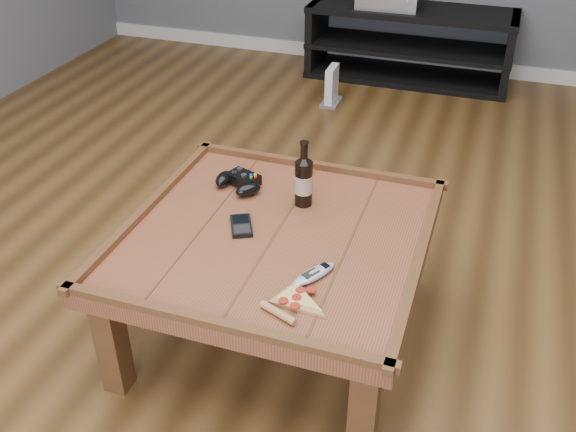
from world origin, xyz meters
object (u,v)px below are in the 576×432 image
(coffee_table, at_px, (276,248))
(game_console, at_px, (332,87))
(game_controller, at_px, (239,182))
(pizza_slice, at_px, (294,301))
(beer_bottle, at_px, (304,180))
(smartphone, at_px, (241,226))
(media_console, at_px, (409,45))
(remote_control, at_px, (314,274))

(coffee_table, bearing_deg, game_console, 100.20)
(game_controller, relative_size, pizza_slice, 0.78)
(beer_bottle, bearing_deg, smartphone, -125.48)
(coffee_table, height_order, game_console, coffee_table)
(media_console, distance_m, game_console, 0.73)
(pizza_slice, distance_m, smartphone, 0.43)
(pizza_slice, xyz_separation_m, remote_control, (0.02, 0.14, 0.00))
(game_controller, height_order, pizza_slice, game_controller)
(pizza_slice, distance_m, remote_control, 0.14)
(coffee_table, xyz_separation_m, remote_control, (0.19, -0.18, 0.07))
(beer_bottle, height_order, game_console, beer_bottle)
(remote_control, bearing_deg, beer_bottle, 142.11)
(game_controller, xyz_separation_m, smartphone, (0.11, -0.25, -0.02))
(game_console, bearing_deg, game_controller, -86.50)
(coffee_table, xyz_separation_m, smartphone, (-0.12, -0.01, 0.07))
(media_console, height_order, beer_bottle, beer_bottle)
(media_console, height_order, game_controller, game_controller)
(media_console, height_order, game_console, media_console)
(coffee_table, bearing_deg, media_console, 90.00)
(coffee_table, bearing_deg, smartphone, -177.64)
(coffee_table, bearing_deg, beer_bottle, 81.70)
(game_controller, bearing_deg, media_console, 105.47)
(pizza_slice, xyz_separation_m, game_console, (-0.56, 2.47, -0.35))
(pizza_slice, bearing_deg, coffee_table, 140.10)
(smartphone, bearing_deg, game_console, 70.27)
(media_console, relative_size, game_controller, 7.02)
(remote_control, bearing_deg, smartphone, -179.61)
(beer_bottle, bearing_deg, coffee_table, -98.30)
(coffee_table, distance_m, game_controller, 0.35)
(pizza_slice, relative_size, remote_control, 1.50)
(coffee_table, height_order, pizza_slice, coffee_table)
(coffee_table, height_order, remote_control, same)
(game_controller, height_order, remote_control, game_controller)
(coffee_table, bearing_deg, game_controller, 134.01)
(game_controller, bearing_deg, smartphone, -45.34)
(smartphone, relative_size, remote_control, 0.86)
(smartphone, distance_m, remote_control, 0.36)
(coffee_table, relative_size, pizza_slice, 4.03)
(game_controller, xyz_separation_m, game_console, (-0.15, 1.91, -0.36))
(game_controller, distance_m, game_console, 1.95)
(media_console, xyz_separation_m, pizza_slice, (0.17, -3.07, 0.21))
(remote_control, relative_size, game_console, 0.69)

